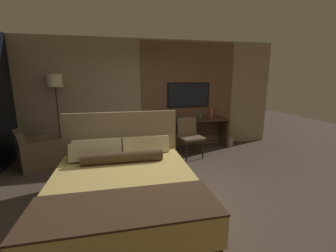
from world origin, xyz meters
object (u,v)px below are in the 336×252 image
object	(u,v)px
desk_chair	(189,133)
floor_lamp	(55,88)
book	(178,119)
desk	(190,128)
tv	(188,95)
vase_short	(200,115)
waste_bin	(229,141)
bed	(124,189)
vase_tall	(211,112)
armchair_by_window	(38,153)

from	to	relation	value
desk_chair	floor_lamp	size ratio (longest dim) A/B	0.48
floor_lamp	book	bearing A→B (deg)	-0.99
desk	book	size ratio (longest dim) A/B	7.81
tv	desk_chair	size ratio (longest dim) A/B	1.25
desk	vase_short	bearing A→B (deg)	13.49
floor_lamp	waste_bin	bearing A→B (deg)	-1.35
desk_chair	floor_lamp	distance (m)	3.24
bed	floor_lamp	xyz separation A→B (m)	(-1.41, 2.70, 1.29)
vase_short	book	bearing A→B (deg)	-170.84
vase_short	desk	bearing A→B (deg)	-166.51
desk_chair	vase_tall	size ratio (longest dim) A/B	3.08
desk	armchair_by_window	size ratio (longest dim) A/B	1.90
vase_short	armchair_by_window	bearing A→B (deg)	-171.00
tv	desk_chair	xyz separation A→B (m)	(-0.23, -0.82, -0.84)
vase_tall	waste_bin	distance (m)	0.94
vase_tall	vase_short	distance (m)	0.32
desk	vase_short	distance (m)	0.45
desk	floor_lamp	xyz separation A→B (m)	(-3.22, 0.02, 1.09)
armchair_by_window	waste_bin	size ratio (longest dim) A/B	3.77
floor_lamp	vase_short	xyz separation A→B (m)	(3.52, 0.05, -0.77)
floor_lamp	waste_bin	size ratio (longest dim) A/B	6.88
floor_lamp	desk	bearing A→B (deg)	-0.34
waste_bin	floor_lamp	bearing A→B (deg)	178.65
bed	desk_chair	distance (m)	2.60
tv	vase_short	bearing A→B (deg)	-22.52
bed	vase_short	world-z (taller)	bed
desk_chair	armchair_by_window	bearing A→B (deg)	168.21
desk	tv	bearing A→B (deg)	90.00
desk	desk_chair	bearing A→B (deg)	-109.99
bed	desk	world-z (taller)	bed
bed	book	world-z (taller)	bed
tv	floor_lamp	size ratio (longest dim) A/B	0.60
floor_lamp	waste_bin	distance (m)	4.58
bed	waste_bin	world-z (taller)	bed
armchair_by_window	vase_short	xyz separation A→B (m)	(3.87, 0.61, 0.58)
desk_chair	waste_bin	xyz separation A→B (m)	(1.34, 0.54, -0.42)
desk_chair	bed	bearing A→B (deg)	-137.96
book	waste_bin	size ratio (longest dim) A/B	0.92
desk	floor_lamp	distance (m)	3.40
floor_lamp	vase_tall	size ratio (longest dim) A/B	6.46
vase_tall	vase_short	bearing A→B (deg)	177.37
tv	armchair_by_window	xyz separation A→B (m)	(-3.56, -0.74, -1.12)
bed	desk	bearing A→B (deg)	55.95
bed	waste_bin	bearing A→B (deg)	41.62
armchair_by_window	waste_bin	world-z (taller)	armchair_by_window
desk_chair	book	xyz separation A→B (m)	(-0.11, 0.59, 0.24)
armchair_by_window	vase_tall	size ratio (longest dim) A/B	3.54
vase_tall	armchair_by_window	bearing A→B (deg)	-171.85
book	desk	bearing A→B (deg)	5.19
vase_short	book	distance (m)	0.65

